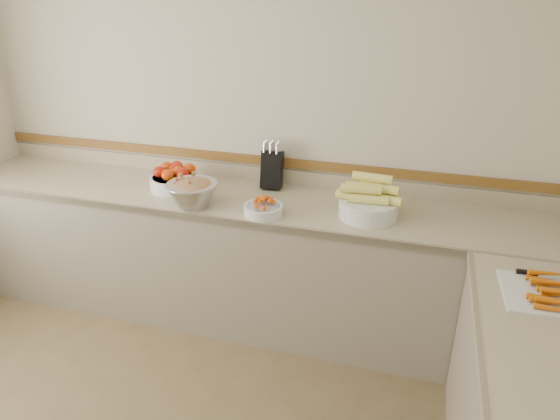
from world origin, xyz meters
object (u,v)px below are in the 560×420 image
(corn_bowl, at_px, (368,203))
(knife_block, at_px, (272,168))
(tomato_bowl, at_px, (175,178))
(cutting_board, at_px, (555,294))
(rhubarb_bowl, at_px, (192,192))
(cherry_tomato_bowl, at_px, (263,208))

(corn_bowl, bearing_deg, knife_block, 157.64)
(corn_bowl, bearing_deg, tomato_bowl, 176.70)
(knife_block, height_order, cutting_board, knife_block)
(knife_block, distance_m, rhubarb_bowl, 0.57)
(corn_bowl, bearing_deg, cherry_tomato_bowl, -165.39)
(rhubarb_bowl, bearing_deg, knife_block, 49.24)
(cherry_tomato_bowl, bearing_deg, rhubarb_bowl, 179.96)
(cherry_tomato_bowl, bearing_deg, knife_block, 100.72)
(corn_bowl, bearing_deg, cutting_board, -34.05)
(tomato_bowl, distance_m, cutting_board, 2.27)
(corn_bowl, relative_size, cutting_board, 0.86)
(cherry_tomato_bowl, height_order, corn_bowl, corn_bowl)
(knife_block, bearing_deg, tomato_bowl, -161.64)
(cherry_tomato_bowl, distance_m, cutting_board, 1.55)
(tomato_bowl, relative_size, corn_bowl, 0.85)
(tomato_bowl, relative_size, cutting_board, 0.73)
(knife_block, xyz_separation_m, corn_bowl, (0.67, -0.28, -0.04))
(tomato_bowl, height_order, cutting_board, tomato_bowl)
(cherry_tomato_bowl, xyz_separation_m, rhubarb_bowl, (-0.45, 0.00, 0.05))
(tomato_bowl, xyz_separation_m, cutting_board, (2.17, -0.67, -0.05))
(knife_block, height_order, corn_bowl, knife_block)
(knife_block, xyz_separation_m, tomato_bowl, (-0.61, -0.20, -0.06))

